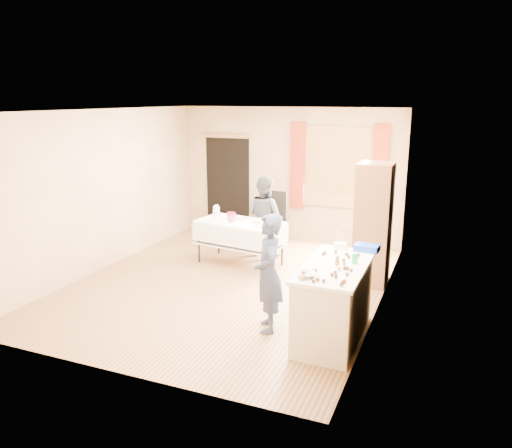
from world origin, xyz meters
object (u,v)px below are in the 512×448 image
at_px(counter, 334,302).
at_px(chair, 272,231).
at_px(party_table, 240,239).
at_px(girl, 269,273).
at_px(woman, 264,216).
at_px(cabinet, 373,224).

xyz_separation_m(counter, chair, (-1.96, 3.18, -0.13)).
xyz_separation_m(party_table, girl, (1.33, -2.15, 0.28)).
distance_m(girl, woman, 2.99).
relative_size(party_table, chair, 1.46).
height_order(girl, woman, girl).
relative_size(counter, party_table, 0.94).
relative_size(cabinet, counter, 1.26).
xyz_separation_m(girl, woman, (-1.13, 2.77, -0.01)).
bearing_deg(counter, party_table, 135.72).
distance_m(cabinet, chair, 2.44).
bearing_deg(girl, woman, 178.05).
xyz_separation_m(cabinet, party_table, (-2.22, 0.06, -0.48)).
distance_m(counter, chair, 3.73).
bearing_deg(cabinet, party_table, 178.53).
bearing_deg(chair, woman, -75.82).
bearing_deg(party_table, woman, 80.60).
distance_m(party_table, girl, 2.55).
relative_size(cabinet, chair, 1.74).
bearing_deg(woman, cabinet, -174.60).
bearing_deg(counter, girl, -173.93).
height_order(counter, girl, girl).
xyz_separation_m(cabinet, woman, (-2.02, 0.67, -0.21)).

